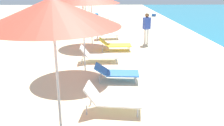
{
  "coord_description": "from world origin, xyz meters",
  "views": [
    {
      "loc": [
        0.04,
        3.83,
        2.92
      ],
      "look_at": [
        0.24,
        10.0,
        0.93
      ],
      "focal_mm": 38.88,
      "sensor_mm": 36.0,
      "label": 1
    }
  ],
  "objects_px": {
    "lounger_fourth_shoreside": "(98,55)",
    "cooler_box": "(154,15)",
    "lounger_third_shoreside": "(111,99)",
    "person_walking_mid": "(147,26)",
    "lounger_farthest_inland": "(96,20)",
    "lounger_fourth_inland": "(116,72)",
    "beach_ball": "(97,15)",
    "lounger_sixth_shoreside": "(96,25)",
    "person_walking_near": "(59,19)",
    "lounger_fifth_inland": "(115,44)",
    "umbrella_third": "(52,12)",
    "lounger_farthest_shoreside": "(101,16)",
    "lounger_fifth_shoreside": "(107,34)",
    "lounger_sixth_inland": "(102,29)"
  },
  "relations": [
    {
      "from": "umbrella_third",
      "to": "lounger_third_shoreside",
      "type": "xyz_separation_m",
      "value": [
        1.02,
        1.09,
        -2.18
      ]
    },
    {
      "from": "umbrella_third",
      "to": "lounger_fourth_inland",
      "type": "xyz_separation_m",
      "value": [
        1.24,
        3.03,
        -2.2
      ]
    },
    {
      "from": "umbrella_third",
      "to": "cooler_box",
      "type": "xyz_separation_m",
      "value": [
        5.71,
        19.54,
        -2.33
      ]
    },
    {
      "from": "lounger_farthest_shoreside",
      "to": "beach_ball",
      "type": "height_order",
      "value": "lounger_farthest_shoreside"
    },
    {
      "from": "umbrella_third",
      "to": "beach_ball",
      "type": "xyz_separation_m",
      "value": [
        0.16,
        19.29,
        -2.29
      ]
    },
    {
      "from": "person_walking_mid",
      "to": "beach_ball",
      "type": "height_order",
      "value": "person_walking_mid"
    },
    {
      "from": "lounger_third_shoreside",
      "to": "person_walking_mid",
      "type": "distance_m",
      "value": 7.23
    },
    {
      "from": "lounger_sixth_inland",
      "to": "person_walking_near",
      "type": "relative_size",
      "value": 0.88
    },
    {
      "from": "cooler_box",
      "to": "lounger_fourth_shoreside",
      "type": "bearing_deg",
      "value": -109.41
    },
    {
      "from": "lounger_sixth_shoreside",
      "to": "lounger_fourth_shoreside",
      "type": "bearing_deg",
      "value": -99.15
    },
    {
      "from": "lounger_third_shoreside",
      "to": "cooler_box",
      "type": "height_order",
      "value": "lounger_third_shoreside"
    },
    {
      "from": "lounger_third_shoreside",
      "to": "lounger_farthest_shoreside",
      "type": "relative_size",
      "value": 0.95
    },
    {
      "from": "lounger_fourth_inland",
      "to": "lounger_sixth_shoreside",
      "type": "xyz_separation_m",
      "value": [
        -0.97,
        9.75,
        -0.01
      ]
    },
    {
      "from": "cooler_box",
      "to": "lounger_fifth_shoreside",
      "type": "bearing_deg",
      "value": -114.73
    },
    {
      "from": "cooler_box",
      "to": "beach_ball",
      "type": "bearing_deg",
      "value": -177.4
    },
    {
      "from": "umbrella_third",
      "to": "lounger_sixth_shoreside",
      "type": "bearing_deg",
      "value": 88.8
    },
    {
      "from": "lounger_fourth_inland",
      "to": "lounger_farthest_inland",
      "type": "height_order",
      "value": "lounger_farthest_inland"
    },
    {
      "from": "lounger_fourth_shoreside",
      "to": "umbrella_third",
      "type": "bearing_deg",
      "value": -97.12
    },
    {
      "from": "lounger_fifth_inland",
      "to": "lounger_farthest_inland",
      "type": "distance_m",
      "value": 8.27
    },
    {
      "from": "lounger_farthest_shoreside",
      "to": "person_walking_near",
      "type": "height_order",
      "value": "person_walking_near"
    },
    {
      "from": "lounger_third_shoreside",
      "to": "lounger_sixth_inland",
      "type": "height_order",
      "value": "lounger_third_shoreside"
    },
    {
      "from": "lounger_fourth_inland",
      "to": "lounger_fifth_shoreside",
      "type": "distance_m",
      "value": 6.3
    },
    {
      "from": "lounger_fourth_inland",
      "to": "person_walking_mid",
      "type": "distance_m",
      "value": 5.33
    },
    {
      "from": "lounger_fifth_inland",
      "to": "person_walking_mid",
      "type": "xyz_separation_m",
      "value": [
        1.68,
        1.2,
        0.67
      ]
    },
    {
      "from": "lounger_fourth_inland",
      "to": "person_walking_mid",
      "type": "xyz_separation_m",
      "value": [
        1.79,
        4.98,
        0.67
      ]
    },
    {
      "from": "lounger_third_shoreside",
      "to": "person_walking_mid",
      "type": "relative_size",
      "value": 0.9
    },
    {
      "from": "lounger_fourth_shoreside",
      "to": "cooler_box",
      "type": "distance_m",
      "value": 15.34
    },
    {
      "from": "lounger_sixth_shoreside",
      "to": "beach_ball",
      "type": "distance_m",
      "value": 6.51
    },
    {
      "from": "lounger_fourth_inland",
      "to": "lounger_farthest_inland",
      "type": "xyz_separation_m",
      "value": [
        -1.01,
        11.97,
        0.02
      ]
    },
    {
      "from": "cooler_box",
      "to": "umbrella_third",
      "type": "bearing_deg",
      "value": -106.3
    },
    {
      "from": "lounger_fifth_shoreside",
      "to": "lounger_farthest_inland",
      "type": "distance_m",
      "value": 5.73
    },
    {
      "from": "lounger_fifth_shoreside",
      "to": "cooler_box",
      "type": "xyz_separation_m",
      "value": [
        4.7,
        10.21,
        -0.15
      ]
    },
    {
      "from": "lounger_sixth_shoreside",
      "to": "cooler_box",
      "type": "relative_size",
      "value": 3.54
    },
    {
      "from": "lounger_fifth_inland",
      "to": "beach_ball",
      "type": "relative_size",
      "value": 3.8
    },
    {
      "from": "lounger_fourth_shoreside",
      "to": "lounger_farthest_shoreside",
      "type": "xyz_separation_m",
      "value": [
        -0.04,
        12.28,
        0.03
      ]
    },
    {
      "from": "lounger_farthest_shoreside",
      "to": "lounger_third_shoreside",
      "type": "bearing_deg",
      "value": -101.53
    },
    {
      "from": "lounger_farthest_shoreside",
      "to": "cooler_box",
      "type": "bearing_deg",
      "value": 9.94
    },
    {
      "from": "lounger_sixth_shoreside",
      "to": "lounger_farthest_inland",
      "type": "distance_m",
      "value": 2.23
    },
    {
      "from": "lounger_fifth_shoreside",
      "to": "beach_ball",
      "type": "distance_m",
      "value": 10.0
    },
    {
      "from": "lounger_sixth_shoreside",
      "to": "lounger_farthest_shoreside",
      "type": "height_order",
      "value": "lounger_farthest_shoreside"
    },
    {
      "from": "lounger_sixth_shoreside",
      "to": "person_walking_near",
      "type": "height_order",
      "value": "person_walking_near"
    },
    {
      "from": "umbrella_third",
      "to": "lounger_farthest_inland",
      "type": "bearing_deg",
      "value": 89.14
    },
    {
      "from": "lounger_third_shoreside",
      "to": "lounger_farthest_inland",
      "type": "distance_m",
      "value": 13.94
    },
    {
      "from": "lounger_fifth_inland",
      "to": "lounger_farthest_shoreside",
      "type": "bearing_deg",
      "value": 93.45
    },
    {
      "from": "lounger_third_shoreside",
      "to": "person_walking_mid",
      "type": "xyz_separation_m",
      "value": [
        2.0,
        6.92,
        0.65
      ]
    },
    {
      "from": "lounger_farthest_shoreside",
      "to": "lounger_sixth_inland",
      "type": "bearing_deg",
      "value": -101.93
    },
    {
      "from": "beach_ball",
      "to": "lounger_third_shoreside",
      "type": "bearing_deg",
      "value": -87.29
    },
    {
      "from": "lounger_third_shoreside",
      "to": "lounger_sixth_inland",
      "type": "bearing_deg",
      "value": 99.66
    },
    {
      "from": "lounger_fifth_inland",
      "to": "lounger_sixth_shoreside",
      "type": "height_order",
      "value": "lounger_fifth_inland"
    },
    {
      "from": "lounger_fourth_inland",
      "to": "lounger_farthest_shoreside",
      "type": "relative_size",
      "value": 0.96
    }
  ]
}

